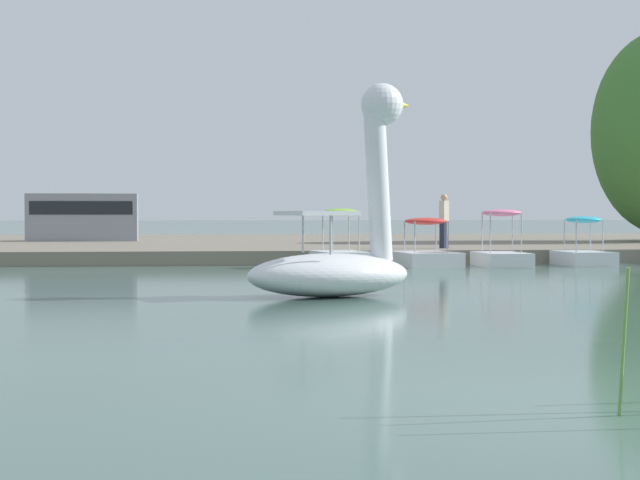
% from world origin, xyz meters
% --- Properties ---
extents(ground_plane, '(454.91, 454.91, 0.00)m').
position_xyz_m(ground_plane, '(0.00, 0.00, 0.00)').
color(ground_plane, '#47665B').
extents(shore_bank_far, '(122.48, 25.49, 0.42)m').
position_xyz_m(shore_bank_far, '(0.00, 35.91, 0.21)').
color(shore_bank_far, slate).
rests_on(shore_bank_far, ground_plane).
extents(swan_boat, '(3.46, 2.48, 3.89)m').
position_xyz_m(swan_boat, '(-0.20, 11.26, 0.93)').
color(swan_boat, white).
rests_on(swan_boat, ground_plane).
extents(pedal_boat_lime, '(1.55, 2.22, 1.63)m').
position_xyz_m(pedal_boat_lime, '(1.31, 21.72, 0.44)').
color(pedal_boat_lime, white).
rests_on(pedal_boat_lime, ground_plane).
extents(pedal_boat_red, '(1.74, 2.49, 1.38)m').
position_xyz_m(pedal_boat_red, '(3.75, 21.98, 0.38)').
color(pedal_boat_red, white).
rests_on(pedal_boat_red, ground_plane).
extents(pedal_boat_pink, '(1.25, 2.32, 1.61)m').
position_xyz_m(pedal_boat_pink, '(5.90, 21.80, 0.43)').
color(pedal_boat_pink, white).
rests_on(pedal_boat_pink, ground_plane).
extents(pedal_boat_cyan, '(1.34, 2.10, 1.42)m').
position_xyz_m(pedal_boat_cyan, '(8.39, 22.08, 0.40)').
color(pedal_boat_cyan, white).
rests_on(pedal_boat_cyan, ground_plane).
extents(person_on_path, '(0.31, 0.31, 1.68)m').
position_xyz_m(person_on_path, '(5.00, 25.01, 1.29)').
color(person_on_path, '#23283D').
rests_on(person_on_path, shore_bank_far).
extents(parked_van, '(4.26, 2.01, 1.84)m').
position_xyz_m(parked_van, '(-6.92, 35.75, 1.41)').
color(parked_van, gray).
rests_on(parked_van, shore_bank_far).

